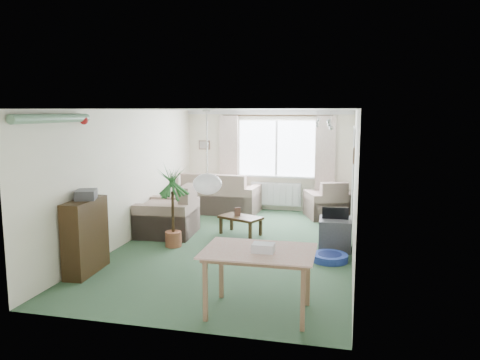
% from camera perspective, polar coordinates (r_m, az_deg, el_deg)
% --- Properties ---
extents(ground, '(6.50, 6.50, 0.00)m').
position_cam_1_polar(ground, '(8.36, -0.48, -8.12)').
color(ground, '#305035').
extents(window, '(1.80, 0.03, 1.30)m').
position_cam_1_polar(window, '(11.18, 4.49, 3.88)').
color(window, white).
extents(curtain_rod, '(2.60, 0.03, 0.03)m').
position_cam_1_polar(curtain_rod, '(11.06, 4.47, 7.82)').
color(curtain_rod, black).
extents(curtain_left, '(0.45, 0.08, 2.00)m').
position_cam_1_polar(curtain_left, '(11.33, -1.36, 2.79)').
color(curtain_left, beige).
extents(curtain_right, '(0.45, 0.08, 2.00)m').
position_cam_1_polar(curtain_right, '(10.98, 10.34, 2.48)').
color(curtain_right, beige).
extents(radiator, '(1.20, 0.10, 0.55)m').
position_cam_1_polar(radiator, '(11.28, 4.39, -1.72)').
color(radiator, white).
extents(doorway, '(0.03, 0.95, 2.00)m').
position_cam_1_polar(doorway, '(10.07, 13.61, 0.31)').
color(doorway, black).
extents(pendant_lamp, '(0.36, 0.36, 0.36)m').
position_cam_1_polar(pendant_lamp, '(5.81, -4.02, -0.49)').
color(pendant_lamp, white).
extents(tinsel_garland, '(1.60, 1.60, 0.12)m').
position_cam_1_polar(tinsel_garland, '(6.69, -21.83, 6.98)').
color(tinsel_garland, '#196626').
extents(bauble_cluster_a, '(0.20, 0.20, 0.20)m').
position_cam_1_polar(bauble_cluster_a, '(8.70, 9.36, 7.26)').
color(bauble_cluster_a, silver).
extents(bauble_cluster_b, '(0.20, 0.20, 0.20)m').
position_cam_1_polar(bauble_cluster_b, '(7.49, 11.00, 7.05)').
color(bauble_cluster_b, silver).
extents(wall_picture_back, '(0.28, 0.03, 0.22)m').
position_cam_1_polar(wall_picture_back, '(11.59, -4.36, 4.29)').
color(wall_picture_back, brown).
extents(wall_picture_right, '(0.03, 0.24, 0.30)m').
position_cam_1_polar(wall_picture_right, '(9.02, 13.71, 2.90)').
color(wall_picture_right, brown).
extents(sofa, '(1.93, 1.08, 0.94)m').
position_cam_1_polar(sofa, '(11.12, -2.60, -1.47)').
color(sofa, beige).
rests_on(sofa, ground).
extents(armchair_corner, '(1.20, 1.17, 0.84)m').
position_cam_1_polar(armchair_corner, '(10.69, 10.77, -2.28)').
color(armchair_corner, beige).
rests_on(armchair_corner, ground).
extents(armchair_left, '(1.10, 1.15, 0.97)m').
position_cam_1_polar(armchair_left, '(9.17, -8.86, -3.60)').
color(armchair_left, beige).
rests_on(armchair_left, ground).
extents(coffee_table, '(0.91, 0.73, 0.36)m').
position_cam_1_polar(coffee_table, '(9.10, 0.07, -5.56)').
color(coffee_table, black).
rests_on(coffee_table, ground).
extents(photo_frame, '(0.12, 0.07, 0.16)m').
position_cam_1_polar(photo_frame, '(9.10, -0.31, -3.88)').
color(photo_frame, '#4E3328').
rests_on(photo_frame, coffee_table).
extents(bookshelf, '(0.35, 0.91, 1.10)m').
position_cam_1_polar(bookshelf, '(7.29, -18.31, -6.55)').
color(bookshelf, black).
rests_on(bookshelf, ground).
extents(hifi_box, '(0.39, 0.43, 0.14)m').
position_cam_1_polar(hifi_box, '(7.20, -18.26, -1.70)').
color(hifi_box, '#3F3E43').
rests_on(hifi_box, bookshelf).
extents(houseplant, '(0.64, 0.64, 1.44)m').
position_cam_1_polar(houseplant, '(8.28, -8.20, -3.23)').
color(houseplant, '#1B5025').
rests_on(houseplant, ground).
extents(dining_table, '(1.21, 0.81, 0.75)m').
position_cam_1_polar(dining_table, '(5.64, 2.30, -12.38)').
color(dining_table, tan).
rests_on(dining_table, ground).
extents(gift_box, '(0.25, 0.18, 0.12)m').
position_cam_1_polar(gift_box, '(5.43, 2.86, -8.36)').
color(gift_box, white).
rests_on(gift_box, dining_table).
extents(tv_cube, '(0.56, 0.61, 0.54)m').
position_cam_1_polar(tv_cube, '(8.30, 11.48, -6.48)').
color(tv_cube, '#353439').
rests_on(tv_cube, ground).
extents(pet_bed, '(0.70, 0.70, 0.11)m').
position_cam_1_polar(pet_bed, '(7.70, 10.88, -9.27)').
color(pet_bed, '#214B99').
rests_on(pet_bed, ground).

